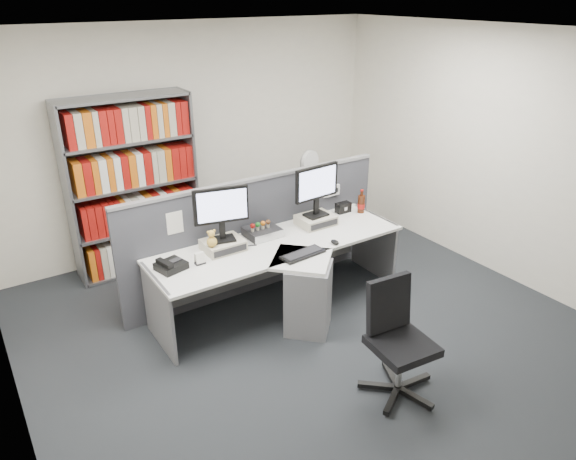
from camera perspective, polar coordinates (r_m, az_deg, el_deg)
ground at (r=5.04m, az=4.15°, el=-12.16°), size 5.50×5.50×0.00m
room_shell at (r=4.23m, az=4.89°, el=7.71°), size 5.04×5.54×2.72m
partition at (r=5.61m, az=-3.33°, el=-0.39°), size 3.00×0.08×1.27m
desk at (r=5.20m, az=0.33°, el=-4.87°), size 2.60×1.20×0.72m
monitor_riser_left at (r=5.12m, az=-6.98°, el=-1.61°), size 0.38×0.31×0.10m
monitor_riser_right at (r=5.64m, az=3.03°, el=1.08°), size 0.38×0.31×0.10m
monitor_left at (r=4.97m, az=-7.20°, el=2.20°), size 0.52×0.21×0.53m
monitor_right at (r=5.50m, az=3.10°, el=4.70°), size 0.54×0.19×0.55m
desktop_pc at (r=5.37m, az=-2.78°, el=-0.23°), size 0.33×0.30×0.09m
figurines at (r=5.30m, az=-2.99°, el=0.57°), size 0.23×0.05×0.09m
keyboard at (r=4.99m, az=1.60°, el=-2.61°), size 0.45×0.20×0.03m
mouse at (r=5.23m, az=5.06°, el=-1.30°), size 0.06×0.10×0.04m
desk_phone at (r=4.85m, az=-12.54°, el=-3.75°), size 0.28×0.27×0.10m
desk_calendar at (r=4.89m, az=-9.48°, el=-3.10°), size 0.09×0.07×0.11m
plush_toy at (r=4.95m, az=-8.21°, el=-1.03°), size 0.10×0.10×0.17m
speaker at (r=5.97m, az=5.95°, el=2.42°), size 0.17×0.09×0.11m
cola_bottle at (r=5.97m, az=7.88°, el=2.79°), size 0.08×0.08×0.27m
shelving_unit at (r=6.19m, az=-16.35°, el=4.33°), size 1.41×0.40×2.00m
filing_cabinet at (r=6.90m, az=2.20°, el=1.83°), size 0.45×0.61×0.70m
desk_fan at (r=6.67m, az=2.29°, el=7.04°), size 0.29×0.17×0.49m
office_chair at (r=4.35m, az=11.61°, el=-11.10°), size 0.62×0.63×0.95m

